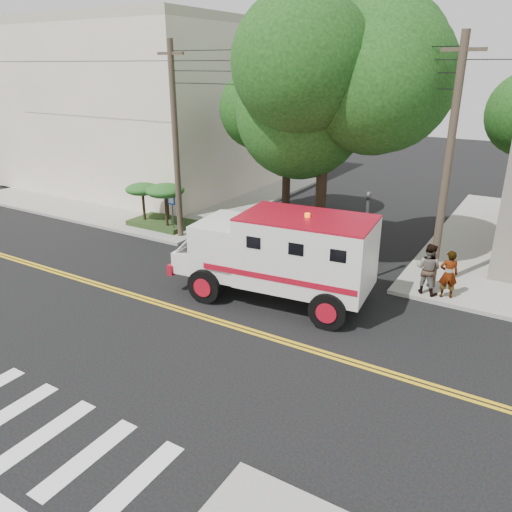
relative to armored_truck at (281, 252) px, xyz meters
The scene contains 13 objects.
ground 3.60m from the armored_truck, 126.72° to the right, with size 100.00×100.00×0.00m, color black.
sidewalk_nw 18.98m from the armored_truck, 144.33° to the left, with size 17.00×17.00×0.15m, color gray.
building_left 21.65m from the armored_truck, 144.19° to the left, with size 16.00×14.00×10.00m, color beige.
utility_pole_left 8.66m from the armored_truck, 154.73° to the left, with size 0.28×0.28×9.00m, color #382D23.
utility_pole_right 6.38m from the armored_truck, 39.89° to the left, with size 0.28×0.28×9.00m, color #382D23.
tree_main 6.53m from the armored_truck, 88.67° to the left, with size 6.08×5.70×9.85m.
tree_left 11.05m from the armored_truck, 115.96° to the left, with size 4.48×4.20×7.70m.
traffic_signal 3.70m from the armored_truck, 58.00° to the left, with size 0.15×0.18×3.60m.
accessibility_sign 8.87m from the armored_truck, 155.38° to the left, with size 0.45×0.10×2.02m.
palm_planter 10.17m from the armored_truck, 155.96° to the left, with size 3.52×2.63×2.36m.
armored_truck is the anchor object (origin of this frame).
pedestrian_a 5.99m from the armored_truck, 30.57° to the left, with size 0.65×0.42×1.77m, color gray.
pedestrian_b 5.38m from the armored_truck, 34.48° to the left, with size 0.92×0.71×1.89m, color gray.
Camera 1 is at (9.54, -11.86, 7.95)m, focal length 35.00 mm.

